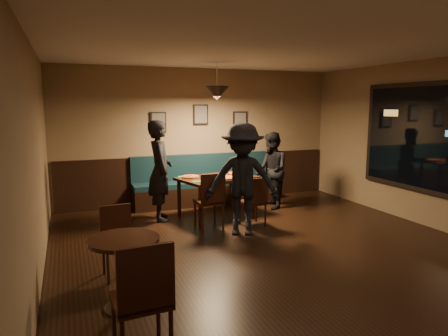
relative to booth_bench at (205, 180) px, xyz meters
name	(u,v)px	position (x,y,z in m)	size (l,w,h in m)	color
floor	(281,256)	(0.00, -3.20, -0.50)	(7.00, 7.00, 0.00)	black
ceiling	(285,44)	(0.00, -3.20, 2.30)	(7.00, 7.00, 0.00)	silver
wall_back	(200,136)	(0.00, 0.30, 0.90)	(6.00, 6.00, 0.00)	#8C704F
wall_left	(32,166)	(-3.00, -3.20, 0.90)	(7.00, 7.00, 0.00)	#8C704F
wainscot	(201,178)	(0.00, 0.27, 0.00)	(5.88, 0.06, 1.00)	black
booth_bench	(205,180)	(0.00, 0.00, 0.00)	(3.00, 0.60, 1.00)	#0F232D
window_frame	(422,137)	(2.96, -2.70, 1.00)	(0.06, 2.56, 1.86)	black
window_glass	(420,137)	(2.93, -2.70, 1.00)	(2.40, 2.40, 0.00)	black
picture_left	(158,122)	(-0.90, 0.27, 1.20)	(0.32, 0.04, 0.42)	black
picture_center	(201,114)	(0.00, 0.27, 1.35)	(0.32, 0.04, 0.42)	black
picture_right	(240,121)	(0.90, 0.27, 1.20)	(0.32, 0.04, 0.42)	black
pendant_lamp	(217,93)	(-0.10, -0.97, 1.75)	(0.44, 0.44, 0.25)	black
dining_table	(217,196)	(-0.10, -0.97, -0.13)	(1.37, 0.88, 0.73)	black
chair_near_left	(209,200)	(-0.50, -1.65, -0.02)	(0.42, 0.42, 0.95)	black
chair_near_right	(253,201)	(0.25, -1.77, -0.08)	(0.37, 0.37, 0.85)	black
diner_left	(160,171)	(-1.13, -0.85, 0.39)	(0.65, 0.43, 1.79)	black
diner_right	(272,170)	(1.12, -0.82, 0.26)	(0.74, 0.58, 1.52)	black
diner_front	(242,180)	(-0.11, -2.14, 0.38)	(1.14, 0.66, 1.77)	black
pizza_a	(190,177)	(-0.57, -0.84, 0.25)	(0.31, 0.31, 0.04)	#C68A25
pizza_b	(225,178)	(-0.02, -1.20, 0.25)	(0.36, 0.36, 0.04)	orange
pizza_c	(237,173)	(0.37, -0.83, 0.25)	(0.33, 0.33, 0.04)	orange
soda_glass	(251,173)	(0.47, -1.25, 0.31)	(0.08, 0.08, 0.16)	black
tabasco_bottle	(243,173)	(0.41, -1.01, 0.29)	(0.03, 0.03, 0.11)	maroon
napkin_a	(182,177)	(-0.69, -0.72, 0.23)	(0.15, 0.15, 0.01)	#1F772C
napkin_b	(197,182)	(-0.59, -1.28, 0.23)	(0.15, 0.15, 0.01)	#1B6526
cutlery_set	(222,181)	(-0.17, -1.39, 0.23)	(0.02, 0.18, 0.00)	silver
cafe_table	(125,274)	(-2.17, -3.91, -0.13)	(0.70, 0.70, 0.74)	black
cafe_chair_far	(119,243)	(-2.13, -3.09, -0.08)	(0.37, 0.37, 0.84)	black
cafe_chair_near	(141,297)	(-2.16, -4.74, 0.00)	(0.44, 0.44, 1.00)	black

